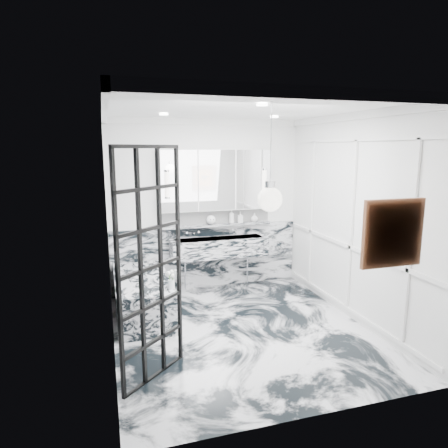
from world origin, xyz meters
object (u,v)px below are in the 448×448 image
object	(u,v)px
mirror_cabinet	(216,180)
trough_sink	(219,247)
crittall_door	(151,268)
bathtub	(142,296)

from	to	relation	value
mirror_cabinet	trough_sink	bearing A→B (deg)	-90.00
crittall_door	mirror_cabinet	world-z (taller)	crittall_door
crittall_door	bathtub	distance (m)	1.88
mirror_cabinet	bathtub	size ratio (longest dim) A/B	1.15
trough_sink	mirror_cabinet	xyz separation A→B (m)	(-0.00, 0.17, 1.09)
crittall_door	bathtub	size ratio (longest dim) A/B	1.43
bathtub	crittall_door	bearing A→B (deg)	-91.31
crittall_door	mirror_cabinet	distance (m)	2.90
trough_sink	mirror_cabinet	bearing A→B (deg)	90.00
crittall_door	bathtub	xyz separation A→B (m)	(0.04, 1.65, -0.90)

